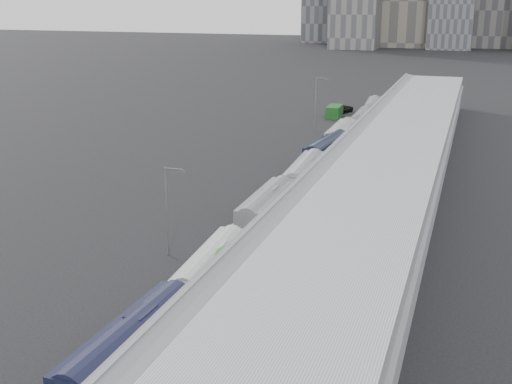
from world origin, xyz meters
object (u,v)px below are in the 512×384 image
at_px(street_lamp_near, 168,205).
at_px(bus_2, 211,272).
at_px(street_lamp_far, 317,101).
at_px(bus_7, 363,121).
at_px(bus_8, 373,109).
at_px(shipping_container, 334,112).
at_px(suv, 343,109).
at_px(bus_1, 130,353).
at_px(bus_5, 327,153).
at_px(bus_3, 266,211).
at_px(bus_4, 304,178).
at_px(bus_6, 341,138).

bearing_deg(street_lamp_near, bus_2, -40.15).
relative_size(bus_2, street_lamp_far, 1.25).
height_order(bus_7, street_lamp_far, street_lamp_far).
relative_size(bus_2, bus_8, 1.02).
xyz_separation_m(street_lamp_near, shipping_container, (-0.85, 76.69, -3.81)).
distance_m(street_lamp_near, suv, 83.10).
xyz_separation_m(bus_1, bus_8, (-0.33, 99.65, -0.16)).
relative_size(street_lamp_far, shipping_container, 1.66).
bearing_deg(bus_5, shipping_container, 106.29).
xyz_separation_m(bus_3, street_lamp_far, (-6.77, 49.81, 4.03)).
bearing_deg(bus_5, street_lamp_far, 113.46).
distance_m(bus_4, bus_6, 25.18).
bearing_deg(bus_5, street_lamp_near, -93.07).
relative_size(bus_1, bus_3, 1.02).
xyz_separation_m(bus_5, bus_7, (0.64, 27.12, -0.15)).
xyz_separation_m(street_lamp_near, street_lamp_far, (-0.81, 60.81, 0.64)).
height_order(bus_1, bus_4, bus_4).
bearing_deg(bus_4, bus_6, 88.58).
relative_size(bus_2, bus_4, 0.91).
relative_size(bus_2, shipping_container, 2.09).
distance_m(bus_2, street_lamp_near, 9.22).
bearing_deg(bus_7, bus_8, 90.84).
xyz_separation_m(bus_5, street_lamp_far, (-6.91, 21.73, 3.99)).
distance_m(bus_1, bus_8, 99.65).
relative_size(bus_5, street_lamp_far, 1.37).
bearing_deg(shipping_container, bus_3, -86.24).
relative_size(bus_2, suv, 2.43).
relative_size(bus_3, shipping_container, 2.20).
relative_size(bus_8, street_lamp_far, 1.23).
relative_size(bus_3, bus_7, 1.07).
xyz_separation_m(bus_5, street_lamp_near, (-6.11, -39.08, 3.35)).
xyz_separation_m(bus_2, bus_3, (-0.56, 16.51, 0.10)).
bearing_deg(bus_6, street_lamp_far, 121.14).
bearing_deg(suv, street_lamp_near, -71.41).
xyz_separation_m(bus_6, street_lamp_near, (-5.94, -49.92, 3.36)).
height_order(bus_4, bus_7, bus_4).
bearing_deg(bus_2, shipping_container, 91.95).
relative_size(bus_8, suv, 2.38).
bearing_deg(bus_3, bus_2, -88.37).
height_order(bus_3, bus_8, bus_3).
bearing_deg(bus_2, suv, 91.23).
distance_m(bus_3, shipping_container, 66.04).
height_order(bus_1, street_lamp_near, street_lamp_near).
relative_size(bus_7, suv, 2.39).
distance_m(bus_5, bus_8, 41.58).
bearing_deg(street_lamp_near, suv, 90.21).
bearing_deg(bus_8, bus_1, -94.44).
xyz_separation_m(bus_5, bus_6, (-0.17, 10.84, -0.00)).
bearing_deg(suv, bus_4, -64.92).
bearing_deg(shipping_container, bus_4, -84.07).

